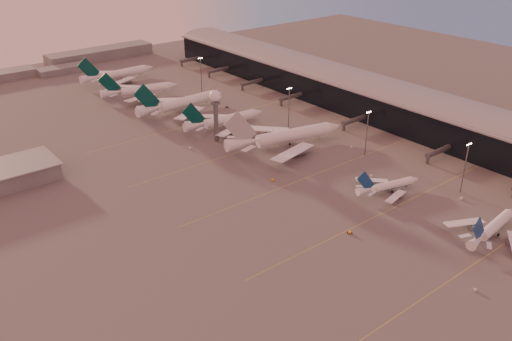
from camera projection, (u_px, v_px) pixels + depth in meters
ground at (378, 235)px, 217.02m from camera, size 700.00×700.00×0.00m
taxiway_markings at (330, 167)px, 273.11m from camera, size 180.00×185.25×0.02m
terminal at (355, 92)px, 350.09m from camera, size 57.00×362.00×23.04m
radar_tower at (215, 105)px, 294.74m from camera, size 6.40×6.40×31.10m
mast_a at (465, 165)px, 243.50m from camera, size 3.60×0.56×25.00m
mast_b at (367, 131)px, 280.38m from camera, size 3.60×0.56×25.00m
mast_c at (289, 106)px, 316.14m from camera, size 3.60×0.56×25.00m
mast_d at (201, 73)px, 378.13m from camera, size 3.60×0.56×25.00m
distant_horizon at (71, 61)px, 444.76m from camera, size 165.00×37.50×9.00m
narrowbody_near at (492, 229)px, 215.07m from camera, size 40.41×32.11×15.81m
narrowbody_mid at (388, 187)px, 248.23m from camera, size 34.47×27.18×13.70m
widebody_white at (286, 139)px, 295.10m from camera, size 70.50×55.90×25.14m
greentail_a at (225, 122)px, 320.81m from camera, size 54.25×43.65×19.70m
greentail_b at (182, 105)px, 345.80m from camera, size 65.05×52.49×23.62m
greentail_c at (141, 91)px, 373.24m from camera, size 54.27×43.42×19.91m
greentail_d at (119, 76)px, 406.40m from camera, size 60.18×48.58×21.85m
gsv_truck_a at (475, 288)px, 185.30m from camera, size 5.38×3.79×2.05m
gsv_catering_a at (462, 195)px, 242.18m from camera, size 5.51×2.65×4.52m
gsv_tug_mid at (350, 233)px, 217.70m from camera, size 4.08×3.12×1.03m
gsv_truck_b at (372, 175)px, 263.48m from camera, size 4.96×3.25×1.89m
gsv_truck_c at (273, 179)px, 259.44m from camera, size 5.70×3.02×2.19m
gsv_catering_b at (352, 145)px, 294.08m from camera, size 5.12×3.45×3.86m
gsv_truck_d at (189, 147)px, 293.25m from camera, size 2.55×6.10×2.41m
gsv_tug_hangar at (227, 107)px, 353.48m from camera, size 4.38×3.81×1.07m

